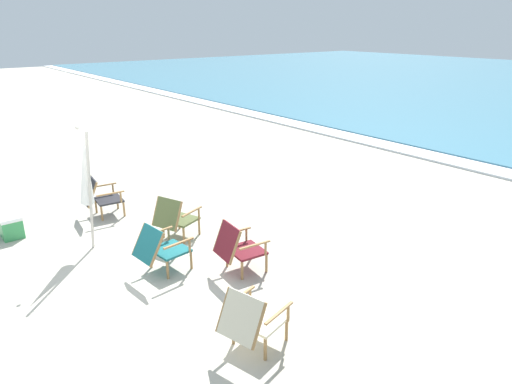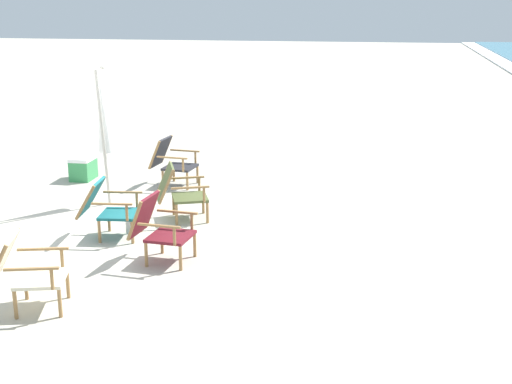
% 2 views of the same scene
% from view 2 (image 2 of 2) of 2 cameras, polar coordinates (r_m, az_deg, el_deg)
% --- Properties ---
extents(ground_plane, '(80.00, 80.00, 0.00)m').
position_cam_2_polar(ground_plane, '(10.05, -14.64, -2.96)').
color(ground_plane, '#B7AF9E').
extents(beach_chair_mid_center, '(0.79, 0.87, 0.80)m').
position_cam_2_polar(beach_chair_mid_center, '(10.10, -6.21, 0.11)').
color(beach_chair_mid_center, '#515B33').
rests_on(beach_chair_mid_center, ground).
extents(beach_chair_front_left, '(0.74, 0.86, 0.79)m').
position_cam_2_polar(beach_chair_front_left, '(7.59, -18.10, -5.93)').
color(beach_chair_front_left, beige).
rests_on(beach_chair_front_left, ground).
extents(beach_chair_front_right, '(0.65, 0.82, 0.78)m').
position_cam_2_polar(beach_chair_front_right, '(9.53, -11.87, -1.13)').
color(beach_chair_front_right, '#196066').
rests_on(beach_chair_front_right, ground).
extents(beach_chair_back_left, '(0.65, 0.77, 0.80)m').
position_cam_2_polar(beach_chair_back_left, '(11.97, -6.80, 2.55)').
color(beach_chair_back_left, '#28282D').
rests_on(beach_chair_back_left, ground).
extents(beach_chair_back_right, '(0.65, 0.75, 0.81)m').
position_cam_2_polar(beach_chair_back_right, '(8.58, -7.83, -2.75)').
color(beach_chair_back_right, maroon).
rests_on(beach_chair_back_right, ground).
extents(umbrella_furled_white, '(0.45, 0.26, 2.11)m').
position_cam_2_polar(umbrella_furled_white, '(10.75, -12.16, 5.97)').
color(umbrella_furled_white, '#B7B2A8').
rests_on(umbrella_furled_white, ground).
extents(cooler_box, '(0.49, 0.35, 0.40)m').
position_cam_2_polar(cooler_box, '(12.67, -13.66, 1.88)').
color(cooler_box, '#338C4C').
rests_on(cooler_box, ground).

